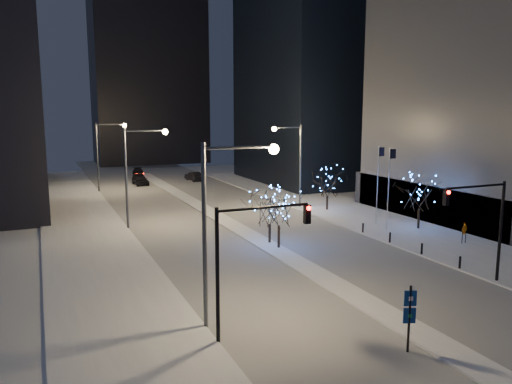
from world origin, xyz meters
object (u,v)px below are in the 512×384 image
street_lamp_east (294,155)px  car_far (138,172)px  traffic_signal_west (247,249)px  holiday_tree_median_near (279,207)px  holiday_tree_plaza_near (420,193)px  wayfinding_sign (410,312)px  street_lamp_w_mid (137,164)px  holiday_tree_median_far (270,208)px  construction_sign (464,231)px  traffic_signal_east (485,216)px  street_lamp_w_far (105,147)px  holiday_tree_plaza_far (328,183)px  car_near (140,180)px  street_lamp_w_near (223,209)px  car_mid (194,176)px

street_lamp_east → car_far: (-11.58, 37.81, -5.75)m
traffic_signal_west → holiday_tree_median_near: size_ratio=1.29×
holiday_tree_plaza_near → wayfinding_sign: size_ratio=1.60×
wayfinding_sign → street_lamp_w_mid: bearing=123.6°
holiday_tree_median_far → wayfinding_sign: size_ratio=1.51×
construction_sign → street_lamp_east: bearing=84.1°
traffic_signal_east → holiday_tree_plaza_near: 16.03m
street_lamp_w_far → holiday_tree_plaza_near: size_ratio=1.85×
street_lamp_w_mid → holiday_tree_plaza_near: 27.93m
holiday_tree_plaza_far → wayfinding_sign: (-14.86, -31.55, -1.24)m
street_lamp_east → car_near: 30.28m
car_far → street_lamp_w_near: bearing=-87.1°
street_lamp_east → construction_sign: size_ratio=5.48×
wayfinding_sign → construction_sign: bearing=58.6°
street_lamp_w_near → holiday_tree_median_far: size_ratio=1.96×
street_lamp_w_near → street_lamp_w_far: 50.00m
traffic_signal_west → car_mid: (14.47, 58.13, -4.01)m
car_far → holiday_tree_plaza_near: (17.73, -52.57, 2.95)m
holiday_tree_plaza_near → traffic_signal_west: bearing=-148.3°
street_lamp_east → car_mid: street_lamp_east is taller
holiday_tree_plaza_near → wayfinding_sign: 26.84m
street_lamp_w_mid → wayfinding_sign: 32.62m
holiday_tree_median_near → holiday_tree_median_far: 1.86m
car_far → wayfinding_sign: (-0.36, -72.34, 1.37)m
street_lamp_w_mid → holiday_tree_plaza_near: (25.17, -11.77, -2.85)m
holiday_tree_plaza_far → construction_sign: bearing=-80.7°
street_lamp_w_far → holiday_tree_plaza_far: (21.94, -24.98, -3.19)m
car_near → holiday_tree_median_far: bearing=-88.0°
car_near → car_mid: car_near is taller
construction_sign → street_lamp_w_mid: bearing=122.8°
street_lamp_w_near → holiday_tree_median_far: street_lamp_w_near is taller
holiday_tree_plaza_far → holiday_tree_median_near: bearing=-134.9°
holiday_tree_median_near → wayfinding_sign: 19.22m
street_lamp_east → holiday_tree_median_near: size_ratio=1.84×
street_lamp_w_mid → holiday_tree_median_near: 15.94m
street_lamp_w_mid → wayfinding_sign: street_lamp_w_mid is taller
traffic_signal_east → car_far: size_ratio=1.45×
street_lamp_w_mid → holiday_tree_plaza_near: street_lamp_w_mid is taller
holiday_tree_plaza_far → construction_sign: size_ratio=2.74×
car_mid → holiday_tree_plaza_far: size_ratio=0.91×
car_near → construction_sign: size_ratio=2.64×
traffic_signal_east → holiday_tree_median_near: traffic_signal_east is taller
traffic_signal_east → car_far: traffic_signal_east is taller
holiday_tree_median_near → holiday_tree_plaza_far: size_ratio=1.09×
car_near → car_mid: 9.34m
car_mid → holiday_tree_median_near: holiday_tree_median_near is taller
street_lamp_w_far → holiday_tree_median_near: size_ratio=1.84×
street_lamp_w_far → car_far: (7.44, 15.81, -5.80)m
traffic_signal_west → holiday_tree_median_far: bearing=61.2°
street_lamp_east → holiday_tree_median_near: (-9.58, -15.53, -2.80)m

